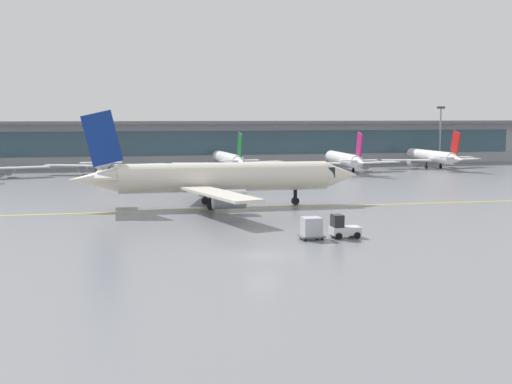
{
  "coord_description": "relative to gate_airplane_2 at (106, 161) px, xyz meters",
  "views": [
    {
      "loc": [
        -10.57,
        -48.64,
        10.73
      ],
      "look_at": [
        2.98,
        16.32,
        3.0
      ],
      "focal_mm": 46.17,
      "sensor_mm": 36.0,
      "label": 1
    }
  ],
  "objects": [
    {
      "name": "gate_airplane_5",
      "position": [
        65.19,
        1.42,
        0.0
      ],
      "size": [
        22.1,
        23.73,
        7.87
      ],
      "rotation": [
        0.0,
        0.0,
        1.6
      ],
      "color": "white",
      "rests_on": "ground_plane"
    },
    {
      "name": "apron_light_mast_1",
      "position": [
        71.66,
        10.31,
        4.67
      ],
      "size": [
        1.8,
        0.36,
        12.71
      ],
      "color": "gray",
      "rests_on": "ground_plane"
    },
    {
      "name": "cargo_dolly_lead",
      "position": [
        18.64,
        -69.09,
        -1.31
      ],
      "size": [
        2.14,
        1.65,
        1.94
      ],
      "rotation": [
        0.0,
        0.0,
        0.02
      ],
      "color": "#595B60",
      "rests_on": "ground_plane"
    },
    {
      "name": "taxiway_centreline_stripe",
      "position": [
        14.52,
        -49.1,
        -2.36
      ],
      "size": [
        110.0,
        0.68,
        0.01
      ],
      "primitive_type": "cube",
      "rotation": [
        0.0,
        0.0,
        0.0
      ],
      "color": "yellow",
      "rests_on": "ground_plane"
    },
    {
      "name": "terminal_concourse",
      "position": [
        12.96,
        19.27,
        2.56
      ],
      "size": [
        169.03,
        11.0,
        9.6
      ],
      "color": "#9EA3A8",
      "rests_on": "ground_plane"
    },
    {
      "name": "baggage_tug",
      "position": [
        21.53,
        -69.02,
        -1.47
      ],
      "size": [
        2.63,
        1.67,
        2.1
      ],
      "rotation": [
        0.0,
        0.0,
        0.02
      ],
      "color": "silver",
      "rests_on": "ground_plane"
    },
    {
      "name": "taxiing_regional_jet",
      "position": [
        14.08,
        -47.1,
        1.05
      ],
      "size": [
        34.26,
        31.98,
        11.39
      ],
      "rotation": [
        0.0,
        0.0,
        0.0
      ],
      "color": "silver",
      "rests_on": "ground_plane"
    },
    {
      "name": "gate_airplane_4",
      "position": [
        44.62,
        -3.34,
        0.0
      ],
      "size": [
        22.09,
        23.75,
        7.87
      ],
      "rotation": [
        0.0,
        0.0,
        1.53
      ],
      "color": "white",
      "rests_on": "ground_plane"
    },
    {
      "name": "ground_plane",
      "position": [
        12.96,
        -74.7,
        -2.36
      ],
      "size": [
        400.0,
        400.0,
        0.0
      ],
      "primitive_type": "plane",
      "color": "slate"
    },
    {
      "name": "gate_airplane_3",
      "position": [
        22.81,
        0.93,
        0.0
      ],
      "size": [
        22.06,
        23.77,
        7.87
      ],
      "rotation": [
        0.0,
        0.0,
        1.64
      ],
      "color": "white",
      "rests_on": "ground_plane"
    },
    {
      "name": "gate_airplane_2",
      "position": [
        0.0,
        0.0,
        0.0
      ],
      "size": [
        22.06,
        23.77,
        7.87
      ],
      "rotation": [
        0.0,
        0.0,
        1.5
      ],
      "color": "white",
      "rests_on": "ground_plane"
    }
  ]
}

